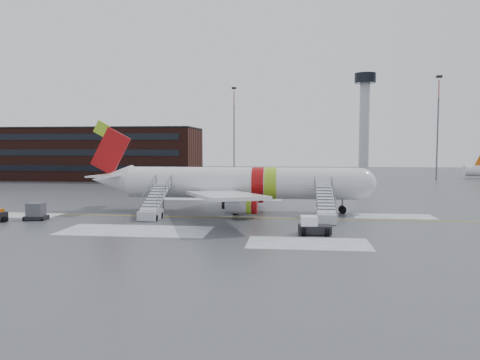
# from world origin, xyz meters

# --- Properties ---
(ground) EXTENTS (260.00, 260.00, 0.00)m
(ground) POSITION_xyz_m (0.00, 0.00, 0.00)
(ground) COLOR #494C4F
(ground) RESTS_ON ground
(airliner) EXTENTS (35.03, 32.97, 11.18)m
(airliner) POSITION_xyz_m (1.57, 3.92, 3.42)
(airliner) COLOR silver
(airliner) RESTS_ON ground
(airstair_fwd) EXTENTS (2.05, 7.70, 3.48)m
(airstair_fwd) POSITION_xyz_m (12.11, -2.61, 1.06)
(airstair_fwd) COLOR silver
(airstair_fwd) RESTS_ON ground
(airstair_aft) EXTENTS (2.05, 7.70, 3.48)m
(airstair_aft) POSITION_xyz_m (-6.64, -2.61, 1.06)
(airstair_aft) COLOR #B3B6BB
(airstair_aft) RESTS_ON ground
(pushback_tug) EXTENTS (2.99, 2.30, 1.67)m
(pushback_tug) POSITION_xyz_m (10.48, -9.98, 0.74)
(pushback_tug) COLOR black
(pushback_tug) RESTS_ON ground
(uld_container) EXTENTS (2.42, 1.88, 1.84)m
(uld_container) POSITION_xyz_m (-18.89, -4.95, 0.86)
(uld_container) COLOR black
(uld_container) RESTS_ON ground
(terminal_building) EXTENTS (62.00, 16.11, 12.30)m
(terminal_building) POSITION_xyz_m (-45.00, 54.98, 6.20)
(terminal_building) COLOR #3F1E16
(terminal_building) RESTS_ON ground
(control_tower) EXTENTS (6.40, 6.40, 30.00)m
(control_tower) POSITION_xyz_m (30.00, 95.00, 18.75)
(control_tower) COLOR #B2B5BA
(control_tower) RESTS_ON ground
(light_mast_far_ne) EXTENTS (1.20, 1.20, 24.25)m
(light_mast_far_ne) POSITION_xyz_m (42.00, 62.00, 13.84)
(light_mast_far_ne) COLOR #595B60
(light_mast_far_ne) RESTS_ON ground
(light_mast_far_n) EXTENTS (1.20, 1.20, 24.25)m
(light_mast_far_n) POSITION_xyz_m (-8.00, 78.00, 13.84)
(light_mast_far_n) COLOR #595B60
(light_mast_far_n) RESTS_ON ground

